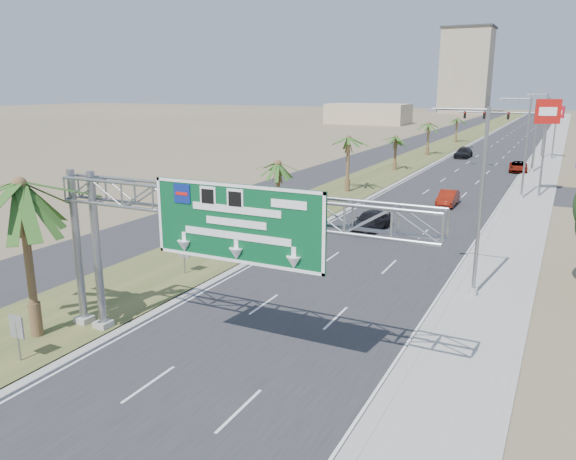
% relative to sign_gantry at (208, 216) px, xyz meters
% --- Properties ---
extents(road, '(12.00, 300.00, 0.02)m').
position_rel_sign_gantry_xyz_m(road, '(1.06, 100.07, -6.05)').
color(road, '#28282B').
rests_on(road, ground).
extents(sidewalk_right, '(4.00, 300.00, 0.10)m').
position_rel_sign_gantry_xyz_m(sidewalk_right, '(9.56, 100.07, -6.01)').
color(sidewalk_right, '#9E9B93').
rests_on(sidewalk_right, ground).
extents(median_grass, '(7.00, 300.00, 0.12)m').
position_rel_sign_gantry_xyz_m(median_grass, '(-8.94, 100.07, -6.00)').
color(median_grass, '#435726').
rests_on(median_grass, ground).
extents(opposing_road, '(8.00, 300.00, 0.02)m').
position_rel_sign_gantry_xyz_m(opposing_road, '(-15.94, 100.07, -6.05)').
color(opposing_road, '#28282B').
rests_on(opposing_road, ground).
extents(sign_gantry, '(16.75, 1.24, 7.50)m').
position_rel_sign_gantry_xyz_m(sign_gantry, '(0.00, 0.00, 0.00)').
color(sign_gantry, gray).
rests_on(sign_gantry, ground).
extents(palm_near, '(5.70, 5.70, 8.35)m').
position_rel_sign_gantry_xyz_m(palm_near, '(-8.14, -1.93, 0.87)').
color(palm_near, brown).
rests_on(palm_near, ground).
extents(palm_row_b, '(3.99, 3.99, 5.95)m').
position_rel_sign_gantry_xyz_m(palm_row_b, '(-8.44, 22.07, -1.16)').
color(palm_row_b, brown).
rests_on(palm_row_b, ground).
extents(palm_row_c, '(3.99, 3.99, 6.75)m').
position_rel_sign_gantry_xyz_m(palm_row_c, '(-8.44, 38.07, -0.39)').
color(palm_row_c, brown).
rests_on(palm_row_c, ground).
extents(palm_row_d, '(3.99, 3.99, 5.45)m').
position_rel_sign_gantry_xyz_m(palm_row_d, '(-8.44, 56.07, -1.64)').
color(palm_row_d, brown).
rests_on(palm_row_d, ground).
extents(palm_row_e, '(3.99, 3.99, 6.15)m').
position_rel_sign_gantry_xyz_m(palm_row_e, '(-8.44, 75.07, -0.97)').
color(palm_row_e, brown).
rests_on(palm_row_e, ground).
extents(palm_row_f, '(3.99, 3.99, 5.75)m').
position_rel_sign_gantry_xyz_m(palm_row_f, '(-8.44, 100.07, -1.35)').
color(palm_row_f, brown).
rests_on(palm_row_f, ground).
extents(streetlight_near, '(3.27, 0.44, 10.00)m').
position_rel_sign_gantry_xyz_m(streetlight_near, '(8.36, 12.07, -1.36)').
color(streetlight_near, gray).
rests_on(streetlight_near, ground).
extents(streetlight_mid, '(3.27, 0.44, 10.00)m').
position_rel_sign_gantry_xyz_m(streetlight_mid, '(8.36, 42.07, -1.36)').
color(streetlight_mid, gray).
rests_on(streetlight_mid, ground).
extents(streetlight_far, '(3.27, 0.44, 10.00)m').
position_rel_sign_gantry_xyz_m(streetlight_far, '(8.36, 78.07, -1.36)').
color(streetlight_far, gray).
rests_on(streetlight_far, ground).
extents(signal_mast, '(10.28, 0.71, 8.00)m').
position_rel_sign_gantry_xyz_m(signal_mast, '(6.23, 62.05, -1.21)').
color(signal_mast, gray).
rests_on(signal_mast, ground).
extents(median_signback_a, '(0.75, 0.08, 2.08)m').
position_rel_sign_gantry_xyz_m(median_signback_a, '(-6.74, -3.93, -4.61)').
color(median_signback_a, gray).
rests_on(median_signback_a, ground).
extents(median_signback_b, '(0.75, 0.08, 2.08)m').
position_rel_sign_gantry_xyz_m(median_signback_b, '(-7.44, 8.07, -4.61)').
color(median_signback_b, gray).
rests_on(median_signback_b, ground).
extents(tower_distant, '(20.00, 16.00, 35.00)m').
position_rel_sign_gantry_xyz_m(tower_distant, '(-30.94, 240.07, 11.44)').
color(tower_distant, gray).
rests_on(tower_distant, ground).
extents(building_distant_left, '(24.00, 14.00, 6.00)m').
position_rel_sign_gantry_xyz_m(building_distant_left, '(-43.94, 150.07, -3.06)').
color(building_distant_left, tan).
rests_on(building_distant_left, ground).
extents(car_left_lane, '(2.45, 4.91, 1.61)m').
position_rel_sign_gantry_xyz_m(car_left_lane, '(-0.94, 23.33, -5.25)').
color(car_left_lane, black).
rests_on(car_left_lane, ground).
extents(car_mid_lane, '(1.61, 4.43, 1.45)m').
position_rel_sign_gantry_xyz_m(car_mid_lane, '(2.56, 35.77, -5.33)').
color(car_mid_lane, maroon).
rests_on(car_mid_lane, ground).
extents(car_right_lane, '(2.68, 5.09, 1.36)m').
position_rel_sign_gantry_xyz_m(car_right_lane, '(6.56, 62.23, -5.38)').
color(car_right_lane, gray).
rests_on(car_right_lane, ground).
extents(car_far, '(2.38, 5.48, 1.57)m').
position_rel_sign_gantry_xyz_m(car_far, '(-2.65, 74.85, -5.27)').
color(car_far, black).
rests_on(car_far, ground).
extents(pole_sign_red_near, '(2.38, 0.99, 10.00)m').
position_rel_sign_gantry_xyz_m(pole_sign_red_near, '(10.06, 44.47, 1.88)').
color(pole_sign_red_near, gray).
rests_on(pole_sign_red_near, ground).
extents(pole_sign_red_far, '(2.15, 1.11, 8.34)m').
position_rel_sign_gantry_xyz_m(pole_sign_red_far, '(10.06, 78.94, 0.53)').
color(pole_sign_red_far, gray).
rests_on(pole_sign_red_far, ground).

